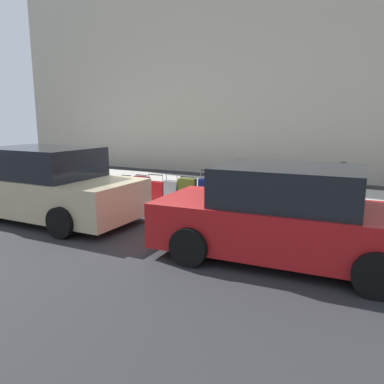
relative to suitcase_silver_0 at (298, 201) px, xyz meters
name	(u,v)px	position (x,y,z in m)	size (l,w,h in m)	color
ground_plane	(154,210)	(3.52, 0.62, -0.50)	(40.00, 40.00, 0.00)	#28282B
sidewalk_curb	(197,191)	(3.52, -1.88, -0.43)	(18.00, 5.00, 0.14)	#ADA89E
building_facade_sidewalk_side	(260,13)	(3.52, -7.58, 6.13)	(24.00, 3.00, 13.25)	#B2A893
suitcase_silver_0	(298,201)	(0.00, 0.00, 0.00)	(0.49, 0.22, 0.92)	#9EA0A8
suitcase_red_1	(274,199)	(0.54, 0.01, 0.00)	(0.48, 0.24, 1.03)	red
suitcase_maroon_2	(256,195)	(1.01, -0.05, 0.04)	(0.35, 0.20, 1.07)	maroon
suitcase_black_3	(236,199)	(1.47, 0.05, -0.09)	(0.46, 0.27, 0.59)	black
suitcase_teal_4	(220,193)	(1.93, 0.01, 0.02)	(0.37, 0.28, 1.05)	#0F606B
suitcase_navy_5	(206,192)	(2.35, -0.07, -0.02)	(0.39, 0.26, 0.92)	navy
suitcase_olive_6	(187,191)	(2.83, 0.07, -0.02)	(0.46, 0.25, 0.73)	#59601E
suitcase_silver_7	(172,191)	(3.32, 0.04, -0.07)	(0.42, 0.23, 0.78)	#9EA0A8
suitcase_red_8	(156,191)	(3.84, 0.04, -0.10)	(0.51, 0.23, 0.71)	red
suitcase_maroon_9	(142,187)	(4.38, -0.08, -0.06)	(0.47, 0.23, 0.65)	maroon
suitcase_black_10	(127,186)	(4.87, -0.02, -0.08)	(0.40, 0.22, 0.61)	black
fire_hydrant	(103,181)	(5.73, -0.01, 0.02)	(0.39, 0.21, 0.72)	red
bollard_post	(80,180)	(6.51, 0.14, 0.01)	(0.17, 0.17, 0.74)	brown
parking_meter	(342,182)	(-0.90, -0.26, 0.47)	(0.12, 0.09, 1.27)	slate
parked_car_red_0	(287,216)	(-0.35, 2.46, 0.25)	(4.50, 2.30, 1.59)	#AD1619
parked_car_beige_1	(45,186)	(5.36, 2.46, 0.29)	(4.76, 2.16, 1.69)	tan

